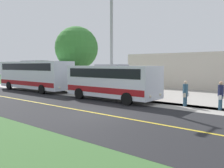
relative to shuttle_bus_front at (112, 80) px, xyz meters
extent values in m
plane|color=#3D6633|center=(4.55, 2.66, -1.57)|extent=(120.00, 120.00, 0.00)
cube|color=black|center=(4.55, 2.66, -1.57)|extent=(8.00, 100.00, 0.01)
cube|color=#9E9991|center=(-0.65, 2.66, -1.57)|extent=(2.40, 100.00, 0.01)
cube|color=#9E9991|center=(-7.85, 5.66, -1.57)|extent=(14.00, 36.00, 0.01)
cube|color=gold|center=(4.55, 2.66, -1.56)|extent=(0.16, 100.00, 0.00)
cube|color=silver|center=(0.00, 0.00, -0.03)|extent=(2.50, 7.82, 2.38)
cube|color=maroon|center=(0.00, 0.00, -0.67)|extent=(2.54, 7.66, 0.44)
cube|color=black|center=(0.00, 0.00, 0.61)|extent=(2.54, 7.04, 0.70)
cube|color=gray|center=(0.00, 0.00, 1.22)|extent=(1.50, 2.35, 0.12)
cylinder|color=black|center=(-1.25, 2.42, -1.12)|extent=(0.25, 0.90, 0.90)
cylinder|color=black|center=(1.25, 2.42, -1.12)|extent=(0.25, 0.90, 0.90)
cylinder|color=black|center=(-1.25, -2.42, -1.12)|extent=(0.25, 0.90, 0.90)
cylinder|color=black|center=(1.25, -2.42, -1.12)|extent=(0.25, 0.90, 0.90)
sphere|color=#F2EACC|center=(-0.69, 3.93, -0.87)|extent=(0.20, 0.20, 0.20)
sphere|color=#F2EACC|center=(0.69, 3.93, -0.87)|extent=(0.20, 0.20, 0.20)
cube|color=silver|center=(0.02, -10.91, 0.18)|extent=(2.46, 10.36, 2.80)
cube|color=maroon|center=(0.02, -10.91, -0.67)|extent=(2.50, 10.15, 0.44)
cube|color=black|center=(0.02, -10.91, 1.03)|extent=(2.50, 9.32, 0.70)
cube|color=gray|center=(0.02, -10.91, 1.64)|extent=(1.48, 3.11, 0.12)
cylinder|color=black|center=(-1.21, -7.70, -1.12)|extent=(0.25, 0.90, 0.90)
cylinder|color=black|center=(1.25, -7.70, -1.12)|extent=(0.25, 0.90, 0.90)
cylinder|color=black|center=(-1.21, -14.12, -1.12)|extent=(0.25, 0.90, 0.90)
cylinder|color=black|center=(1.25, -14.12, -1.12)|extent=(0.25, 0.90, 0.90)
sphere|color=#F2EACC|center=(-0.66, -5.71, -0.87)|extent=(0.20, 0.20, 0.20)
sphere|color=#F2EACC|center=(0.70, -5.71, -0.87)|extent=(0.20, 0.20, 0.20)
cylinder|color=#335972|center=(-1.23, 7.87, -1.13)|extent=(0.18, 0.18, 0.87)
cylinder|color=#335972|center=(-1.03, 7.87, -1.13)|extent=(0.18, 0.18, 0.87)
cylinder|color=#1E2347|center=(-1.13, 7.87, -0.35)|extent=(0.34, 0.34, 0.69)
sphere|color=tan|center=(-1.13, 7.87, 0.11)|extent=(0.24, 0.24, 0.24)
cylinder|color=#1E2347|center=(-1.31, 7.87, -0.32)|extent=(0.29, 0.10, 0.62)
cube|color=beige|center=(-1.39, 7.92, -0.75)|extent=(0.20, 0.12, 0.28)
cylinder|color=#1E2347|center=(-0.94, 7.87, -0.32)|extent=(0.29, 0.10, 0.62)
cube|color=white|center=(-0.87, 7.92, -0.75)|extent=(0.20, 0.12, 0.28)
cylinder|color=#335972|center=(-1.12, 5.64, -1.15)|extent=(0.18, 0.18, 0.84)
cylinder|color=#335972|center=(-0.92, 5.64, -1.15)|extent=(0.18, 0.18, 0.84)
cylinder|color=#335972|center=(-1.02, 5.64, -0.40)|extent=(0.34, 0.34, 0.67)
sphere|color=beige|center=(-1.02, 5.64, 0.05)|extent=(0.23, 0.23, 0.23)
cylinder|color=#335972|center=(-1.20, 5.64, -0.36)|extent=(0.28, 0.10, 0.60)
cube|color=white|center=(-1.28, 5.69, -0.78)|extent=(0.20, 0.12, 0.28)
cylinder|color=#335972|center=(-0.84, 5.64, -0.36)|extent=(0.28, 0.10, 0.60)
cube|color=beige|center=(-0.76, 5.69, -0.78)|extent=(0.20, 0.12, 0.28)
cylinder|color=#9E9EA3|center=(-0.45, -0.40, 2.77)|extent=(0.24, 0.24, 8.67)
cylinder|color=#4C3826|center=(-2.85, -7.29, -0.13)|extent=(0.36, 0.36, 2.87)
sphere|color=#387A33|center=(-2.85, -7.29, 3.02)|extent=(4.59, 4.59, 4.59)
camera|label=1|loc=(14.49, 12.14, 1.23)|focal=38.41mm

